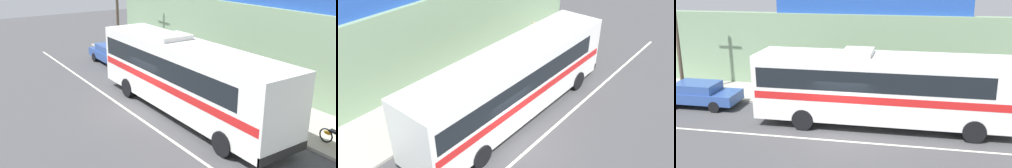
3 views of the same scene
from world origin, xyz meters
The scene contains 6 objects.
ground_plane centered at (0.00, 0.00, 0.00)m, with size 70.00×70.00×0.00m, color #444447.
sidewalk_slab centered at (0.00, 5.20, 0.07)m, with size 30.00×3.60×0.14m, color #A8A399.
storefront_facade centered at (0.00, 7.35, 2.40)m, with size 30.00×0.70×4.80m, color gray.
road_center_stripe centered at (0.00, -0.80, 0.00)m, with size 30.00×0.14×0.01m, color silver.
intercity_bus centered at (1.71, 1.36, 2.07)m, with size 12.36×2.69×3.78m.
parked_car centered at (-8.64, 2.41, 0.74)m, with size 4.53×1.89×1.37m.
Camera 1 is at (15.83, -8.89, 7.44)m, focal length 40.49 mm.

